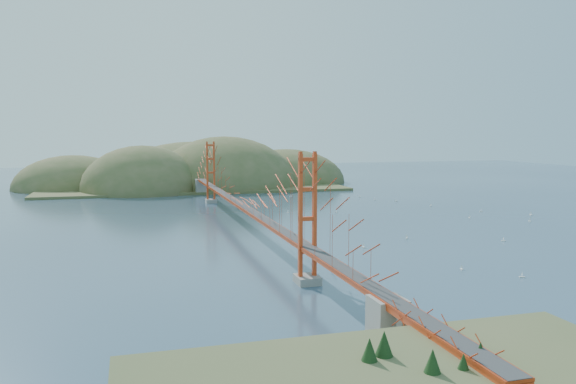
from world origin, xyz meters
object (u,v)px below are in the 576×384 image
object	(u,v)px
sailboat_0	(364,246)
sailboat_2	(503,240)
bridge	(241,178)
sailboat_1	(336,212)
fort	(407,350)

from	to	relation	value
sailboat_0	sailboat_2	world-z (taller)	sailboat_0
bridge	sailboat_2	xyz separation A→B (m)	(29.29, -18.16, -6.87)
sailboat_0	sailboat_2	size ratio (longest dim) A/B	1.14
sailboat_1	bridge	bearing A→B (deg)	-149.29
sailboat_1	sailboat_0	xyz separation A→B (m)	(-7.23, -27.96, 0.01)
sailboat_0	sailboat_1	bearing A→B (deg)	75.51
fort	sailboat_0	distance (m)	32.71
bridge	sailboat_2	bearing A→B (deg)	-31.79
bridge	sailboat_0	world-z (taller)	bridge
sailboat_1	sailboat_2	distance (m)	31.04
fort	sailboat_2	bearing A→B (deg)	45.91
fort	sailboat_1	distance (m)	61.54
bridge	fort	distance (m)	48.40
sailboat_2	sailboat_1	bearing A→B (deg)	110.67
fort	sailboat_2	world-z (taller)	fort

